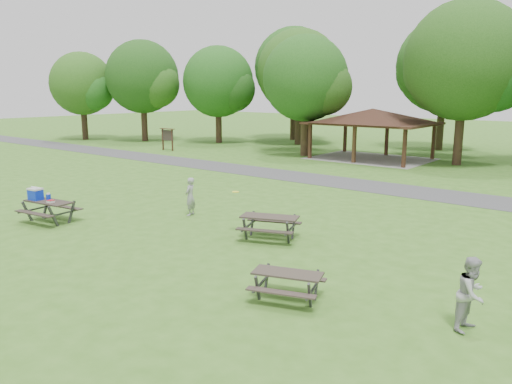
% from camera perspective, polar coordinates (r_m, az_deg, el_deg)
% --- Properties ---
extents(ground, '(160.00, 160.00, 0.00)m').
position_cam_1_polar(ground, '(17.22, -11.06, -5.92)').
color(ground, '#396C1E').
rests_on(ground, ground).
extents(asphalt_path, '(120.00, 3.20, 0.02)m').
position_cam_1_polar(asphalt_path, '(28.04, 11.30, 0.88)').
color(asphalt_path, '#404043').
rests_on(asphalt_path, ground).
extents(pavilion, '(8.60, 7.01, 3.76)m').
position_cam_1_polar(pavilion, '(38.36, 13.17, 8.24)').
color(pavilion, '#351E13').
rests_on(pavilion, ground).
extents(notice_board, '(1.60, 0.30, 1.88)m').
position_cam_1_polar(notice_board, '(43.51, -10.10, 6.42)').
color(notice_board, '#311A12').
rests_on(notice_board, ground).
extents(tree_row_a, '(7.56, 7.20, 9.97)m').
position_cam_1_polar(tree_row_a, '(52.00, -12.76, 12.48)').
color(tree_row_a, black).
rests_on(tree_row_a, ground).
extents(tree_row_b, '(7.14, 6.80, 9.28)m').
position_cam_1_polar(tree_row_b, '(49.24, -4.26, 12.22)').
color(tree_row_b, '#321F16').
rests_on(tree_row_b, ground).
extents(tree_row_c, '(8.19, 7.80, 10.67)m').
position_cam_1_polar(tree_row_c, '(47.63, 5.05, 13.28)').
color(tree_row_c, black).
rests_on(tree_row_c, ground).
extents(tree_row_d, '(6.93, 6.60, 9.27)m').
position_cam_1_polar(tree_row_d, '(39.44, 5.80, 12.50)').
color(tree_row_d, '#322416').
rests_on(tree_row_d, ground).
extents(tree_row_e, '(8.40, 8.00, 11.02)m').
position_cam_1_polar(tree_row_e, '(37.09, 22.89, 13.30)').
color(tree_row_e, '#302015').
rests_on(tree_row_e, ground).
extents(tree_deep_a, '(8.40, 8.00, 11.38)m').
position_cam_1_polar(tree_deep_a, '(52.23, 4.46, 13.79)').
color(tree_deep_a, '#301E15').
rests_on(tree_deep_a, ground).
extents(tree_deep_b, '(8.40, 8.00, 11.13)m').
position_cam_1_polar(tree_deep_b, '(45.92, 20.88, 13.08)').
color(tree_deep_b, '#302215').
rests_on(tree_deep_b, ground).
extents(tree_flank_left, '(6.72, 6.40, 8.93)m').
position_cam_1_polar(tree_flank_left, '(55.14, -19.20, 11.41)').
color(tree_flank_left, black).
rests_on(tree_flank_left, ground).
extents(picnic_table_near, '(2.24, 1.90, 1.41)m').
position_cam_1_polar(picnic_table_near, '(21.28, -23.02, -1.02)').
color(picnic_table_near, '#2A231E').
rests_on(picnic_table_near, ground).
extents(picnic_table_middle, '(2.42, 2.20, 0.86)m').
position_cam_1_polar(picnic_table_middle, '(17.34, 1.56, -3.40)').
color(picnic_table_middle, '#302923').
rests_on(picnic_table_middle, ground).
extents(picnic_table_far, '(2.06, 1.85, 0.74)m').
position_cam_1_polar(picnic_table_far, '(12.50, 3.62, -9.89)').
color(picnic_table_far, '#302923').
rests_on(picnic_table_far, ground).
extents(frisbee_in_flight, '(0.33, 0.33, 0.02)m').
position_cam_1_polar(frisbee_in_flight, '(17.76, -2.35, 0.03)').
color(frisbee_in_flight, yellow).
rests_on(frisbee_in_flight, ground).
extents(frisbee_thrower, '(0.55, 0.67, 1.59)m').
position_cam_1_polar(frisbee_thrower, '(20.76, -7.54, -0.52)').
color(frisbee_thrower, gray).
rests_on(frisbee_thrower, ground).
extents(frisbee_catcher, '(0.73, 0.88, 1.65)m').
position_cam_1_polar(frisbee_catcher, '(11.87, 23.43, -10.63)').
color(frisbee_catcher, '#A2A2A5').
rests_on(frisbee_catcher, ground).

